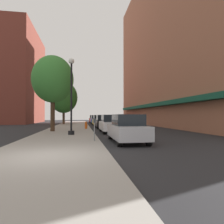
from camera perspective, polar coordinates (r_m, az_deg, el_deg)
The scene contains 15 objects.
ground_plane at distance 25.79m, azimuth -2.81°, elevation -4.53°, with size 90.00×90.00×0.00m, color #232326.
sidewalk_slab at distance 26.67m, azimuth -11.64°, elevation -4.26°, with size 4.80×50.00×0.12m, color gray.
building_right_brick at distance 34.68m, azimuth 15.89°, elevation 18.87°, with size 6.80×40.00×26.74m.
building_far_background at distance 46.95m, azimuth -24.22°, elevation 8.92°, with size 6.80×18.00×19.24m.
lamppost at distance 15.68m, azimuth -11.56°, elevation 4.92°, with size 0.48×0.48×5.90m.
fire_hydrant at distance 22.45m, azimuth -7.45°, elevation -3.72°, with size 0.33×0.26×0.79m.
parking_meter_near at distance 11.64m, azimuth -5.06°, elevation -4.17°, with size 0.14×0.09×1.31m.
tree_near at distance 19.83m, azimuth -16.59°, elevation 8.92°, with size 3.86×3.86×7.12m.
tree_mid at distance 35.72m, azimuth -13.66°, elevation 4.08°, with size 4.75×4.75×7.35m.
car_silver at distance 11.90m, azimuth 4.39°, elevation -4.78°, with size 1.80×4.30×1.66m.
car_white at distance 18.51m, azimuth -0.40°, elevation -3.42°, with size 1.80×4.30×1.66m.
car_black at distance 24.62m, azimuth -2.52°, elevation -2.81°, with size 1.80×4.30×1.66m.
car_yellow at distance 30.52m, azimuth -3.76°, elevation -2.46°, with size 1.80×4.30×1.66m.
car_blue at distance 37.07m, azimuth -4.67°, elevation -2.19°, with size 1.80×4.30×1.66m.
car_red at distance 44.13m, azimuth -5.34°, elevation -2.00°, with size 1.80×4.30×1.66m.
Camera 1 is at (1.27, -7.60, 1.60)m, focal length 31.93 mm.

